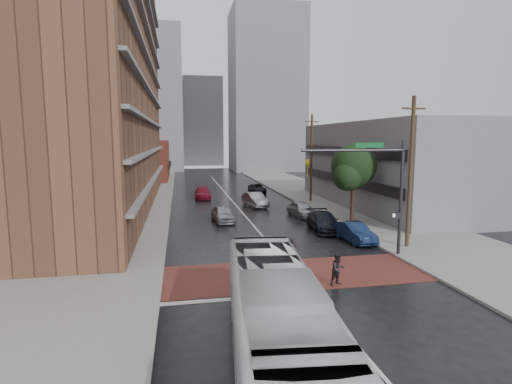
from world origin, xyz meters
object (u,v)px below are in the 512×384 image
transit_bus (276,319)px  pedestrian_b (338,269)px  pedestrian_a (293,252)px  suv_travel (257,188)px  car_travel_b (255,200)px  car_travel_c (203,193)px  car_parked_near (355,232)px  car_parked_mid (324,222)px  car_parked_far (301,209)px  car_travel_a (223,214)px

transit_bus → pedestrian_b: size_ratio=6.97×
pedestrian_a → suv_travel: bearing=82.1°
car_travel_b → car_travel_c: 8.73m
car_travel_c → pedestrian_b: bearing=-79.5°
suv_travel → car_parked_near: 26.94m
suv_travel → car_parked_mid: 23.20m
car_parked_mid → car_parked_far: size_ratio=1.18×
pedestrian_b → car_travel_b: (0.27, 23.68, -0.06)m
pedestrian_a → car_travel_c: 27.50m
car_travel_b → car_parked_near: size_ratio=1.12×
pedestrian_a → car_travel_b: bearing=84.8°
pedestrian_a → car_parked_mid: bearing=58.1°
car_parked_far → pedestrian_a: bearing=-115.8°
transit_bus → pedestrian_a: bearing=76.8°
suv_travel → car_parked_far: car_parked_far is taller
pedestrian_b → car_parked_near: 8.98m
car_travel_a → car_parked_near: bearing=-49.3°
car_travel_b → car_travel_c: car_travel_b is taller
car_travel_a → car_parked_near: (8.47, -8.67, -0.04)m
suv_travel → car_travel_a: bearing=-109.2°
pedestrian_b → car_parked_near: pedestrian_b is taller
pedestrian_b → car_travel_b: bearing=72.7°
car_travel_a → suv_travel: (6.65, 18.21, -0.12)m
pedestrian_a → car_travel_c: size_ratio=0.34×
pedestrian_a → car_travel_b: 20.34m
transit_bus → car_parked_mid: 19.77m
pedestrian_b → car_travel_c: pedestrian_b is taller
transit_bus → suv_travel: bearing=85.7°
transit_bus → car_parked_near: transit_bus is taller
car_parked_mid → car_travel_b: bearing=110.1°
transit_bus → car_travel_b: transit_bus is taller
car_travel_b → car_parked_near: 16.43m
car_parked_far → transit_bus: bearing=-115.8°
car_parked_far → car_travel_c: bearing=116.3°
car_parked_far → pedestrian_b: bearing=-108.1°
car_parked_mid → car_parked_far: 6.00m
car_travel_c → car_parked_mid: size_ratio=0.95×
car_travel_c → car_parked_far: (8.51, -13.18, 0.03)m
car_travel_b → transit_bus: bearing=-109.2°
transit_bus → suv_travel: transit_bus is taller
pedestrian_a → car_parked_near: 7.29m
car_parked_mid → car_travel_a: bearing=151.7°
transit_bus → car_parked_far: size_ratio=2.70×
car_travel_b → car_parked_far: 7.00m
car_travel_a → car_parked_far: 7.63m
pedestrian_a → suv_travel: (4.01, 31.27, -0.21)m
pedestrian_b → car_travel_b: size_ratio=0.35×
pedestrian_a → car_parked_near: pedestrian_a is taller
pedestrian_b → car_travel_b: 23.68m
transit_bus → car_parked_near: 16.96m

